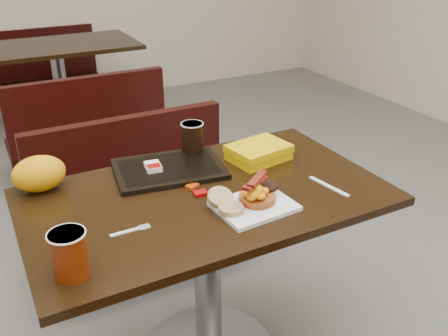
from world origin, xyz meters
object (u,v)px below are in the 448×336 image
table_near (208,282)px  bench_far_s (84,122)px  tray (169,169)px  coffee_cup_far (192,137)px  clamshell (259,152)px  bench_near_n (144,201)px  hashbrown_sleeve_left (153,167)px  platter (254,206)px  table_far (62,92)px  bench_far_n (46,73)px  knife (329,186)px  coffee_cup_near (69,254)px  fork (125,232)px  paper_bag (39,174)px  pancake_stack (257,197)px

table_near → bench_far_s: table_near is taller
tray → coffee_cup_far: 0.18m
tray → clamshell: 0.35m
bench_near_n → hashbrown_sleeve_left: 0.64m
table_near → platter: (0.09, -0.16, 0.38)m
table_near → table_far: size_ratio=1.00×
bench_far_n → knife: knife is taller
coffee_cup_far → bench_near_n: bearing=102.8°
coffee_cup_near → clamshell: 0.87m
knife → clamshell: 0.32m
table_far → tray: size_ratio=3.09×
fork → knife: bearing=-4.5°
paper_bag → hashbrown_sleeve_left: bearing=-9.5°
table_near → bench_far_s: (0.00, 1.90, -0.02)m
bench_near_n → fork: fork is taller
fork → tray: bearing=49.5°
knife → pancake_stack: bearing=-101.9°
tray → paper_bag: 0.45m
platter → tray: (-0.14, 0.37, 0.00)m
bench_near_n → bench_far_s: bearing=90.0°
bench_far_n → tray: size_ratio=2.58×
pancake_stack → knife: bearing=-2.7°
bench_far_n → paper_bag: (-0.48, -3.01, 0.45)m
fork → hashbrown_sleeve_left: 0.39m
bench_far_n → pancake_stack: bearing=-88.1°
coffee_cup_far → paper_bag: size_ratio=0.64×
bench_far_s → platter: size_ratio=4.15×
pancake_stack → bench_far_n: bearing=91.9°
bench_near_n → fork: size_ratio=8.26×
table_far → platter: platter is taller
pancake_stack → coffee_cup_near: (-0.61, -0.08, 0.04)m
table_near → paper_bag: bearing=149.5°
fork → clamshell: clamshell is taller
bench_far_n → fork: size_ratio=8.26×
bench_far_s → paper_bag: bearing=-106.7°
pancake_stack → clamshell: size_ratio=0.54×
platter → coffee_cup_near: size_ratio=1.89×
fork → coffee_cup_far: 0.58m
bench_far_n → coffee_cup_near: 3.59m
bench_far_n → coffee_cup_far: (0.09, -3.00, 0.46)m
tray → clamshell: bearing=-2.0°
clamshell → paper_bag: bearing=161.2°
bench_far_n → clamshell: size_ratio=4.58×
platter → fork: 0.41m
table_far → clamshell: bearing=-83.1°
platter → tray: 0.40m
table_near → knife: 0.57m
platter → coffee_cup_near: (-0.59, -0.07, 0.06)m
bench_near_n → platter: (0.09, -0.86, 0.40)m
fork → table_far: bearing=83.4°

